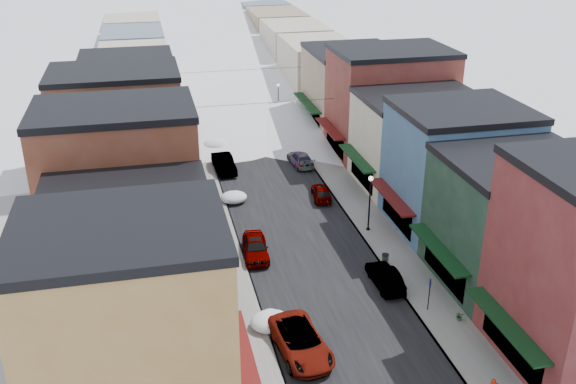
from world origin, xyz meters
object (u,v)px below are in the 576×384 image
car_silver_sedan (255,247)px  car_green_sedan (385,277)px  car_white_suv (301,342)px  trash_can (385,259)px  streetlamp_near (370,196)px  car_dark_hatch (224,163)px

car_silver_sedan → car_green_sedan: (8.33, -6.25, -0.08)m
car_white_suv → trash_can: (8.71, 8.56, -0.21)m
car_green_sedan → streetlamp_near: size_ratio=0.91×
car_white_suv → car_green_sedan: car_white_suv is taller
trash_can → car_silver_sedan: bearing=158.4°
trash_can → car_green_sedan: bearing=-110.9°
car_dark_hatch → streetlamp_near: (10.03, -15.98, 2.39)m
car_white_suv → car_green_sedan: (7.73, 6.00, -0.09)m
car_dark_hatch → streetlamp_near: bearing=-62.3°
car_silver_sedan → trash_can: bearing=-17.0°
car_green_sedan → trash_can: bearing=-111.6°
car_green_sedan → streetlamp_near: streetlamp_near is taller
car_white_suv → car_green_sedan: size_ratio=1.34×
car_white_suv → trash_can: car_white_suv is taller
car_white_suv → car_silver_sedan: size_ratio=1.25×
car_green_sedan → car_silver_sedan: bearing=-37.6°
car_white_suv → car_dark_hatch: size_ratio=1.16×
car_dark_hatch → streetlamp_near: 19.02m
car_green_sedan → streetlamp_near: bearing=-101.9°
car_dark_hatch → trash_can: 23.67m
trash_can → streetlamp_near: (0.67, 5.76, 2.62)m
trash_can → car_white_suv: bearing=-135.5°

